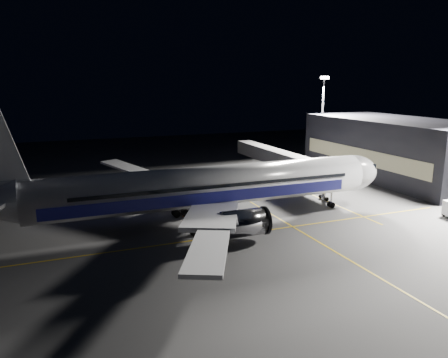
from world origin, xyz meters
TOP-DOWN VIEW (x-y plane):
  - ground at (0.00, 0.00)m, footprint 200.00×200.00m
  - guide_line_main at (10.00, 0.00)m, footprint 0.25×80.00m
  - guide_line_cross at (0.00, -6.00)m, footprint 70.00×0.25m
  - guide_line_side at (22.00, 10.00)m, footprint 0.25×40.00m
  - airliner at (-1.08, 0.00)m, footprint 61.48×54.22m
  - terminal at (45.98, 14.00)m, footprint 18.12×40.00m
  - jet_bridge at (22.00, 18.06)m, footprint 3.60×34.40m
  - floodlight_mast_north at (40.00, 31.99)m, footprint 2.40×0.68m
  - baggage_tug at (-0.39, 14.41)m, footprint 3.02×2.77m
  - safety_cone_a at (-2.56, 4.00)m, footprint 0.44×0.44m
  - safety_cone_b at (5.72, 12.36)m, footprint 0.44×0.44m
  - safety_cone_c at (1.96, 14.00)m, footprint 0.40×0.40m

SIDE VIEW (x-z plane):
  - ground at x=0.00m, z-range 0.00..0.00m
  - guide_line_main at x=10.00m, z-range 0.00..0.01m
  - guide_line_cross at x=0.00m, z-range 0.00..0.01m
  - guide_line_side at x=22.00m, z-range 0.00..0.01m
  - safety_cone_c at x=1.96m, z-range 0.00..0.61m
  - safety_cone_a at x=-2.56m, z-range 0.00..0.66m
  - safety_cone_b at x=5.72m, z-range 0.00..0.67m
  - baggage_tug at x=-0.39m, z-range -0.07..1.71m
  - jet_bridge at x=22.00m, z-range 1.43..7.73m
  - airliner at x=-1.08m, z-range -3.16..13.48m
  - terminal at x=45.98m, z-range 0.00..12.00m
  - floodlight_mast_north at x=40.00m, z-range 2.02..22.72m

